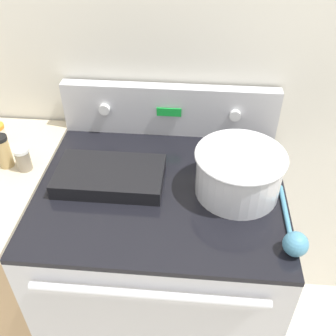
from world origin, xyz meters
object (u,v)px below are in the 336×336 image
(spice_jar_black_cap, at_px, (3,151))
(casserole_dish, at_px, (110,175))
(spice_jar_white_cap, at_px, (23,159))
(ladle, at_px, (294,240))
(mixing_bowl, at_px, (239,171))

(spice_jar_black_cap, bearing_deg, casserole_dish, -6.39)
(spice_jar_white_cap, distance_m, spice_jar_black_cap, 0.07)
(casserole_dish, distance_m, ladle, 0.60)
(spice_jar_black_cap, bearing_deg, mixing_bowl, -3.69)
(ladle, bearing_deg, casserole_dish, 157.61)
(casserole_dish, bearing_deg, spice_jar_white_cap, 174.62)
(spice_jar_white_cap, relative_size, spice_jar_black_cap, 0.70)
(mixing_bowl, distance_m, spice_jar_white_cap, 0.71)
(mixing_bowl, bearing_deg, ladle, -56.81)
(mixing_bowl, relative_size, ladle, 0.95)
(ladle, distance_m, spice_jar_white_cap, 0.89)
(casserole_dish, xyz_separation_m, ladle, (0.55, -0.23, 0.00))
(casserole_dish, xyz_separation_m, spice_jar_white_cap, (-0.30, 0.03, 0.03))
(mixing_bowl, height_order, spice_jar_white_cap, mixing_bowl)
(spice_jar_white_cap, bearing_deg, ladle, -16.75)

